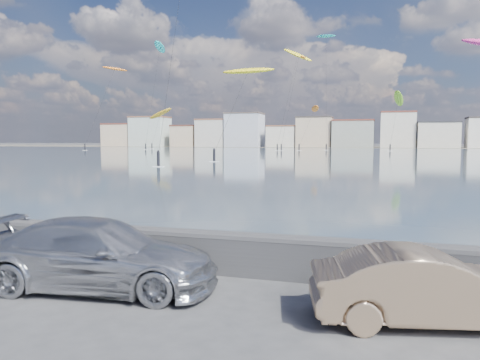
# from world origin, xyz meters

# --- Properties ---
(ground) EXTENTS (700.00, 700.00, 0.00)m
(ground) POSITION_xyz_m (0.00, 0.00, 0.00)
(ground) COLOR #333335
(ground) RESTS_ON ground
(bay_water) EXTENTS (500.00, 177.00, 0.00)m
(bay_water) POSITION_xyz_m (0.00, 91.50, 0.01)
(bay_water) COLOR #3F565D
(bay_water) RESTS_ON ground
(far_shore_strip) EXTENTS (500.00, 60.00, 0.00)m
(far_shore_strip) POSITION_xyz_m (0.00, 200.00, 0.01)
(far_shore_strip) COLOR #4C473D
(far_shore_strip) RESTS_ON ground
(seawall) EXTENTS (400.00, 0.36, 1.08)m
(seawall) POSITION_xyz_m (0.00, 2.70, 0.58)
(seawall) COLOR #28282B
(seawall) RESTS_ON ground
(far_buildings) EXTENTS (240.79, 13.26, 14.60)m
(far_buildings) POSITION_xyz_m (1.31, 186.00, 6.03)
(far_buildings) COLOR #CCB293
(far_buildings) RESTS_ON ground
(car_silver) EXTENTS (5.46, 2.70, 1.53)m
(car_silver) POSITION_xyz_m (-1.30, 0.88, 0.76)
(car_silver) COLOR #AEAFB6
(car_silver) RESTS_ON ground
(car_champagne) EXTENTS (4.27, 2.28, 1.34)m
(car_champagne) POSITION_xyz_m (5.42, 0.82, 0.67)
(car_champagne) COLOR tan
(car_champagne) RESTS_ON ground
(kitesurfer_1) EXTENTS (8.12, 15.01, 26.34)m
(kitesurfer_1) POSITION_xyz_m (-75.97, 123.40, 24.81)
(kitesurfer_1) COLOR orange
(kitesurfer_1) RESTS_ON ground
(kitesurfer_2) EXTENTS (4.70, 12.72, 17.78)m
(kitesurfer_2) POSITION_xyz_m (9.28, 136.16, 14.89)
(kitesurfer_2) COLOR #8CD826
(kitesurfer_2) RESTS_ON ground
(kitesurfer_4) EXTENTS (8.19, 8.38, 14.75)m
(kitesurfer_4) POSITION_xyz_m (-69.04, 141.07, 12.01)
(kitesurfer_4) COLOR #BF8C19
(kitesurfer_4) RESTS_ON ground
(kitesurfer_8) EXTENTS (5.50, 16.31, 14.05)m
(kitesurfer_8) POSITION_xyz_m (-15.20, 138.73, 12.48)
(kitesurfer_8) COLOR orange
(kitesurfer_8) RESTS_ON ground
(kitesurfer_9) EXTENTS (8.44, 9.22, 14.68)m
(kitesurfer_9) POSITION_xyz_m (-15.47, 63.21, 13.67)
(kitesurfer_9) COLOR yellow
(kitesurfer_9) RESTS_ON ground
(kitesurfer_12) EXTENTS (4.16, 16.57, 35.79)m
(kitesurfer_12) POSITION_xyz_m (-66.47, 136.10, 33.42)
(kitesurfer_12) COLOR #19BFBF
(kitesurfer_12) RESTS_ON ground
(kitesurfer_13) EXTENTS (7.61, 10.84, 36.33)m
(kitesurfer_13) POSITION_xyz_m (-12.48, 142.53, 34.62)
(kitesurfer_13) COLOR #19BFBF
(kitesurfer_13) RESTS_ON ground
(kitesurfer_15) EXTENTS (6.65, 19.42, 30.81)m
(kitesurfer_15) POSITION_xyz_m (-20.45, 139.06, 28.47)
(kitesurfer_15) COLOR orange
(kitesurfer_15) RESTS_ON ground
(kitesurfer_18) EXTENTS (9.11, 15.77, 32.01)m
(kitesurfer_18) POSITION_xyz_m (-20.63, 138.01, 28.90)
(kitesurfer_18) COLOR yellow
(kitesurfer_18) RESTS_ON ground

